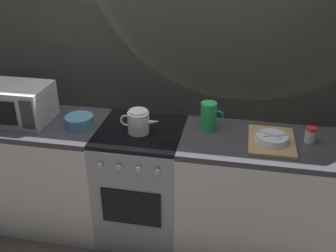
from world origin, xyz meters
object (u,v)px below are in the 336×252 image
stove_unit (142,183)px  microwave (18,103)px  pitcher (209,116)px  kettle (138,122)px  dish_pile (272,140)px  spice_jar (311,135)px  mixing_bowl (79,121)px

stove_unit → microwave: bearing=-179.1°
stove_unit → pitcher: bearing=12.9°
kettle → dish_pile: bearing=1.1°
dish_pile → spice_jar: spice_jar is taller
pitcher → stove_unit: bearing=-167.1°
dish_pile → pitcher: bearing=164.1°
kettle → dish_pile: size_ratio=0.71×
kettle → mixing_bowl: kettle is taller
microwave → mixing_bowl: bearing=-1.6°
microwave → dish_pile: size_ratio=1.15×
pitcher → spice_jar: size_ratio=1.90×
mixing_bowl → spice_jar: bearing=2.8°
mixing_bowl → dish_pile: (1.34, 0.01, -0.02)m
spice_jar → pitcher: bearing=175.3°
microwave → kettle: microwave is taller
mixing_bowl → pitcher: 0.92m
stove_unit → spice_jar: (1.15, 0.05, 0.50)m
microwave → mixing_bowl: size_ratio=2.30×
kettle → dish_pile: (0.90, 0.02, -0.06)m
pitcher → mixing_bowl: bearing=-171.6°
microwave → pitcher: size_ratio=2.30×
mixing_bowl → microwave: bearing=178.4°
mixing_bowl → dish_pile: mixing_bowl is taller
microwave → spice_jar: 2.06m
pitcher → dish_pile: 0.46m
kettle → mixing_bowl: size_ratio=1.42×
stove_unit → spice_jar: size_ratio=8.57×
pitcher → microwave: bearing=-175.0°
stove_unit → mixing_bowl: mixing_bowl is taller
pitcher → spice_jar: 0.69m
dish_pile → spice_jar: (0.25, 0.07, 0.03)m
microwave → dish_pile: (1.81, -0.00, -0.11)m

